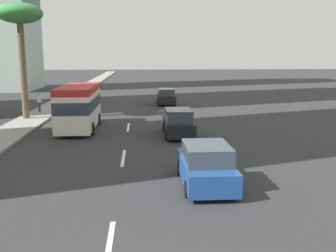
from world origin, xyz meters
The scene contains 11 objects.
ground_plane centered at (31.50, 0.00, 0.00)m, with size 198.00×198.00×0.00m, color #2D2D30.
sidewalk_right centered at (31.50, 7.65, 0.07)m, with size 162.00×2.56×0.15m, color gray.
lane_stripe_near centered at (3.99, 0.00, 0.01)m, with size 3.20×0.16×0.01m, color silver.
lane_stripe_mid centered at (13.21, 0.00, 0.01)m, with size 3.20×0.16×0.01m, color silver.
lane_stripe_far centered at (21.64, 0.00, 0.01)m, with size 3.20×0.16×0.01m, color silver.
minibus_lead centered at (21.01, 3.31, 1.66)m, with size 6.71×2.39×3.03m.
car_second centered at (8.82, -3.43, 0.80)m, with size 4.26×1.94×1.69m.
car_third centered at (18.53, -3.28, 0.80)m, with size 4.43×1.82×1.71m.
car_fourth centered at (34.47, -3.55, 0.77)m, with size 4.31×1.82×1.64m.
pedestrian_near_lamp centered at (28.92, 7.99, 1.09)m, with size 0.34×0.38×1.70m.
palm_tree centered at (25.35, 8.15, 7.82)m, with size 3.48×3.48×8.82m.
Camera 1 is at (-5.80, -0.90, 5.10)m, focal length 41.67 mm.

